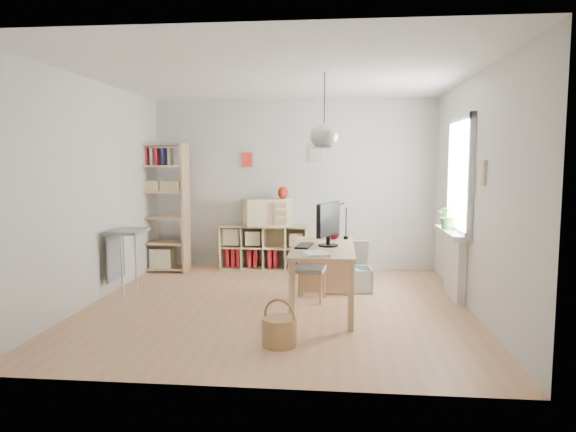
# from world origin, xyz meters

# --- Properties ---
(ground) EXTENTS (4.50, 4.50, 0.00)m
(ground) POSITION_xyz_m (0.00, 0.00, 0.00)
(ground) COLOR tan
(ground) RESTS_ON ground
(room_shell) EXTENTS (4.50, 4.50, 4.50)m
(room_shell) POSITION_xyz_m (0.55, -0.15, 2.00)
(room_shell) COLOR silver
(room_shell) RESTS_ON ground
(window_unit) EXTENTS (0.07, 1.16, 1.46)m
(window_unit) POSITION_xyz_m (2.23, 0.60, 1.55)
(window_unit) COLOR white
(window_unit) RESTS_ON ground
(radiator) EXTENTS (0.10, 0.80, 0.80)m
(radiator) POSITION_xyz_m (2.19, 0.60, 0.40)
(radiator) COLOR silver
(radiator) RESTS_ON ground
(windowsill) EXTENTS (0.22, 1.20, 0.06)m
(windowsill) POSITION_xyz_m (2.14, 0.60, 0.83)
(windowsill) COLOR silver
(windowsill) RESTS_ON radiator
(desk) EXTENTS (0.70, 1.50, 0.75)m
(desk) POSITION_xyz_m (0.55, -0.15, 0.66)
(desk) COLOR tan
(desk) RESTS_ON ground
(cube_shelf) EXTENTS (1.40, 0.38, 0.72)m
(cube_shelf) POSITION_xyz_m (-0.47, 2.08, 0.30)
(cube_shelf) COLOR #C9B384
(cube_shelf) RESTS_ON ground
(tall_bookshelf) EXTENTS (0.80, 0.38, 2.00)m
(tall_bookshelf) POSITION_xyz_m (-2.04, 1.80, 1.09)
(tall_bookshelf) COLOR tan
(tall_bookshelf) RESTS_ON ground
(side_table) EXTENTS (0.40, 0.55, 0.85)m
(side_table) POSITION_xyz_m (-2.04, 0.35, 0.67)
(side_table) COLOR gray
(side_table) RESTS_ON ground
(chair) EXTENTS (0.41, 0.41, 0.76)m
(chair) POSITION_xyz_m (0.37, 0.32, 0.43)
(chair) COLOR gray
(chair) RESTS_ON ground
(wicker_basket) EXTENTS (0.32, 0.32, 0.45)m
(wicker_basket) POSITION_xyz_m (0.18, -1.33, 0.15)
(wicker_basket) COLOR #9D6E47
(wicker_basket) RESTS_ON ground
(storage_chest) EXTENTS (0.64, 0.71, 0.64)m
(storage_chest) POSITION_xyz_m (0.87, 0.87, 0.21)
(storage_chest) COLOR beige
(storage_chest) RESTS_ON ground
(monitor) EXTENTS (0.26, 0.56, 0.50)m
(monitor) POSITION_xyz_m (0.60, -0.12, 1.03)
(monitor) COLOR black
(monitor) RESTS_ON desk
(keyboard) EXTENTS (0.20, 0.42, 0.02)m
(keyboard) POSITION_xyz_m (0.33, -0.16, 0.76)
(keyboard) COLOR black
(keyboard) RESTS_ON desk
(task_lamp) EXTENTS (0.40, 0.15, 0.43)m
(task_lamp) POSITION_xyz_m (0.62, 0.39, 1.04)
(task_lamp) COLOR black
(task_lamp) RESTS_ON desk
(yarn_ball) EXTENTS (0.15, 0.15, 0.15)m
(yarn_ball) POSITION_xyz_m (0.66, 0.41, 0.82)
(yarn_ball) COLOR #530B10
(yarn_ball) RESTS_ON desk
(paper_tray) EXTENTS (0.32, 0.36, 0.03)m
(paper_tray) POSITION_xyz_m (0.48, -0.70, 0.76)
(paper_tray) COLOR silver
(paper_tray) RESTS_ON desk
(drawer_chest) EXTENTS (0.80, 0.60, 0.42)m
(drawer_chest) POSITION_xyz_m (-0.40, 2.04, 0.93)
(drawer_chest) COLOR #C9B384
(drawer_chest) RESTS_ON cube_shelf
(red_vase) EXTENTS (0.16, 0.16, 0.20)m
(red_vase) POSITION_xyz_m (-0.15, 2.04, 1.24)
(red_vase) COLOR maroon
(red_vase) RESTS_ON drawer_chest
(potted_plant) EXTENTS (0.39, 0.36, 0.35)m
(potted_plant) POSITION_xyz_m (2.12, 0.70, 1.04)
(potted_plant) COLOR #376827
(potted_plant) RESTS_ON windowsill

